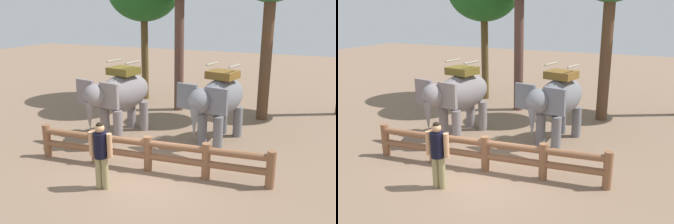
# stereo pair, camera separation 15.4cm
# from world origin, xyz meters

# --- Properties ---
(ground_plane) EXTENTS (60.00, 60.00, 0.00)m
(ground_plane) POSITION_xyz_m (0.00, 0.00, 0.00)
(ground_plane) COLOR #806550
(log_fence) EXTENTS (7.11, 0.91, 1.05)m
(log_fence) POSITION_xyz_m (-0.00, 0.29, 0.61)
(log_fence) COLOR brown
(log_fence) RESTS_ON ground
(elephant_near_left) EXTENTS (1.92, 3.30, 2.78)m
(elephant_near_left) POSITION_xyz_m (-2.27, 2.61, 1.56)
(elephant_near_left) COLOR gray
(elephant_near_left) RESTS_ON ground
(elephant_center) EXTENTS (2.02, 3.29, 2.76)m
(elephant_center) POSITION_xyz_m (1.20, 3.38, 1.55)
(elephant_center) COLOR slate
(elephant_center) RESTS_ON ground
(tourist_woman_in_black) EXTENTS (0.64, 0.40, 1.83)m
(tourist_woman_in_black) POSITION_xyz_m (-0.61, -1.16, 1.06)
(tourist_woman_in_black) COLOR #9B905F
(tourist_woman_in_black) RESTS_ON ground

